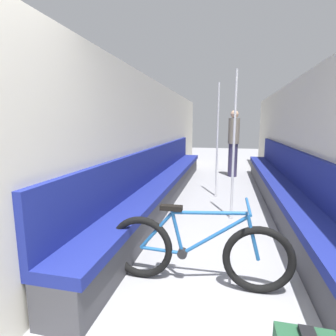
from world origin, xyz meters
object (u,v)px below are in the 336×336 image
bicycle (197,251)px  grab_pole_near (234,149)px  bench_seat_row_left (165,183)px  passenger_standing (233,143)px  bench_seat_row_right (282,189)px  grab_pole_far (217,143)px

bicycle → grab_pole_near: bearing=84.8°
bicycle → bench_seat_row_left: bearing=114.6°
bicycle → passenger_standing: bearing=90.6°
bench_seat_row_right → grab_pole_near: grab_pole_near is taller
grab_pole_far → passenger_standing: (0.36, 2.14, -0.15)m
bench_seat_row_right → passenger_standing: passenger_standing is taller
bench_seat_row_right → grab_pole_far: 1.46m
bicycle → passenger_standing: passenger_standing is taller
grab_pole_far → grab_pole_near: bearing=-76.7°
bicycle → grab_pole_far: size_ratio=0.75×
bench_seat_row_left → bench_seat_row_right: size_ratio=1.00×
bicycle → grab_pole_far: 3.14m
bench_seat_row_left → bicycle: (0.91, -2.56, -0.01)m
bench_seat_row_right → grab_pole_near: 1.36m
grab_pole_far → passenger_standing: 2.18m
bench_seat_row_left → bicycle: 2.72m
bench_seat_row_right → bicycle: bench_seat_row_right is taller
bench_seat_row_right → bicycle: size_ratio=4.08×
bench_seat_row_left → bench_seat_row_right: 2.10m
grab_pole_near → grab_pole_far: size_ratio=1.00×
bench_seat_row_right → grab_pole_far: size_ratio=3.05×
bicycle → grab_pole_near: size_ratio=0.75×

